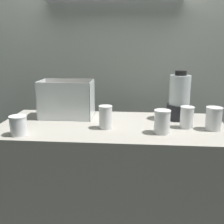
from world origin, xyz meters
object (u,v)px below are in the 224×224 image
(juice_cup_mango_middle, at_px, (162,123))
(juice_cup_carrot_right, at_px, (187,119))
(juice_cup_beet_left, at_px, (106,119))
(carrot_display_bin, at_px, (66,106))
(blender_pitcher, at_px, (179,99))
(juice_cup_pomegranate_far_left, at_px, (19,126))
(juice_cup_orange_far_right, at_px, (213,120))

(juice_cup_mango_middle, xyz_separation_m, juice_cup_carrot_right, (0.16, 0.11, -0.00))
(juice_cup_beet_left, relative_size, juice_cup_carrot_right, 1.06)
(carrot_display_bin, xyz_separation_m, juice_cup_beet_left, (0.30, -0.22, -0.02))
(carrot_display_bin, height_order, juice_cup_carrot_right, carrot_display_bin)
(blender_pitcher, height_order, juice_cup_mango_middle, blender_pitcher)
(juice_cup_pomegranate_far_left, bearing_deg, carrot_display_bin, 66.32)
(juice_cup_beet_left, bearing_deg, juice_cup_mango_middle, -10.74)
(carrot_display_bin, relative_size, juice_cup_pomegranate_far_left, 3.28)
(blender_pitcher, xyz_separation_m, juice_cup_beet_left, (-0.46, -0.23, -0.08))
(blender_pitcher, height_order, juice_cup_pomegranate_far_left, blender_pitcher)
(blender_pitcher, height_order, juice_cup_beet_left, blender_pitcher)
(carrot_display_bin, height_order, juice_cup_beet_left, carrot_display_bin)
(juice_cup_pomegranate_far_left, bearing_deg, juice_cup_mango_middle, 6.88)
(blender_pitcher, relative_size, juice_cup_beet_left, 2.36)
(juice_cup_pomegranate_far_left, xyz_separation_m, juice_cup_mango_middle, (0.78, 0.09, 0.01))
(juice_cup_mango_middle, relative_size, juice_cup_orange_far_right, 0.99)
(juice_cup_mango_middle, distance_m, juice_cup_carrot_right, 0.19)
(carrot_display_bin, relative_size, juice_cup_beet_left, 2.59)
(juice_cup_beet_left, xyz_separation_m, juice_cup_orange_far_right, (0.62, 0.03, 0.00))
(blender_pitcher, bearing_deg, juice_cup_orange_far_right, -51.33)
(blender_pitcher, bearing_deg, carrot_display_bin, -178.99)
(carrot_display_bin, distance_m, juice_cup_mango_middle, 0.68)
(carrot_display_bin, xyz_separation_m, blender_pitcher, (0.75, 0.01, 0.06))
(juice_cup_orange_far_right, bearing_deg, juice_cup_mango_middle, -163.93)
(carrot_display_bin, distance_m, juice_cup_pomegranate_far_left, 0.41)
(blender_pitcher, bearing_deg, juice_cup_mango_middle, -114.73)
(juice_cup_mango_middle, relative_size, juice_cup_carrot_right, 1.03)
(carrot_display_bin, height_order, juice_cup_orange_far_right, carrot_display_bin)
(carrot_display_bin, xyz_separation_m, juice_cup_mango_middle, (0.62, -0.28, -0.02))
(juice_cup_beet_left, xyz_separation_m, juice_cup_mango_middle, (0.32, -0.06, -0.00))
(juice_cup_carrot_right, bearing_deg, carrot_display_bin, 167.67)
(blender_pitcher, height_order, juice_cup_carrot_right, blender_pitcher)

